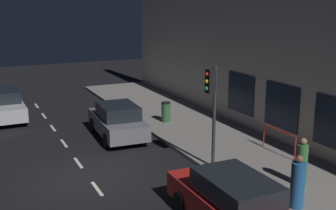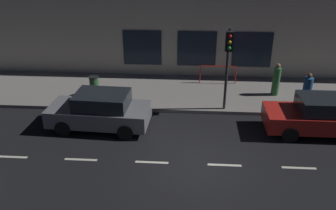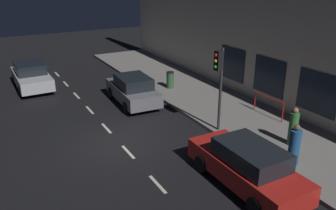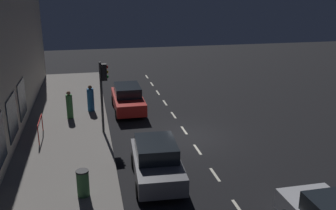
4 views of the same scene
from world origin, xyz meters
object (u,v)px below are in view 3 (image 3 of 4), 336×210
pedestrian_0 (294,147)px  trash_bin (170,80)px  parked_car_1 (247,165)px  parked_car_2 (31,76)px  pedestrian_1 (293,128)px  traffic_light (219,73)px  parked_car_0 (133,90)px

pedestrian_0 → trash_bin: bearing=14.7°
parked_car_1 → parked_car_2: (-4.60, 14.72, 0.00)m
pedestrian_1 → trash_bin: bearing=162.1°
pedestrian_0 → trash_bin: (0.47, 10.07, -0.22)m
traffic_light → parked_car_2: bearing=119.7°
traffic_light → parked_car_0: bearing=108.3°
pedestrian_1 → pedestrian_0: bearing=-69.2°
parked_car_0 → trash_bin: parked_car_0 is taller
parked_car_1 → trash_bin: bearing=74.7°
trash_bin → parked_car_0: bearing=-161.2°
parked_car_0 → pedestrian_1: (3.65, -7.93, 0.11)m
pedestrian_0 → pedestrian_1: size_ratio=0.99×
parked_car_0 → pedestrian_0: bearing=-72.0°
trash_bin → pedestrian_0: bearing=-92.7°
parked_car_0 → parked_car_2: bearing=131.6°
parked_car_0 → pedestrian_1: bearing=-62.3°
pedestrian_0 → parked_car_1: bearing=108.6°
traffic_light → parked_car_1: 4.62m
parked_car_0 → trash_bin: 3.07m
parked_car_1 → traffic_light: bearing=67.3°
traffic_light → pedestrian_0: size_ratio=2.31×
parked_car_0 → parked_car_1: same height
pedestrian_0 → trash_bin: 10.08m
parked_car_0 → pedestrian_1: pedestrian_1 is taller
pedestrian_0 → trash_bin: pedestrian_0 is taller
parked_car_2 → parked_car_0: bearing=127.9°
pedestrian_0 → pedestrian_1: 1.67m
parked_car_1 → parked_car_2: 15.42m
parked_car_2 → trash_bin: (7.35, -4.60, -0.13)m
parked_car_2 → parked_car_1: bearing=106.8°
traffic_light → parked_car_0: size_ratio=0.88×
parked_car_2 → pedestrian_0: size_ratio=2.77×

